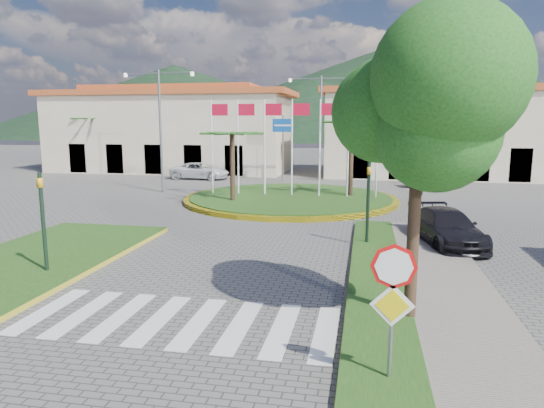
% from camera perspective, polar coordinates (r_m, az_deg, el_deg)
% --- Properties ---
extents(sidewalk_right, '(4.00, 28.00, 0.15)m').
position_cam_1_polar(sidewalk_right, '(9.66, 20.48, -19.64)').
color(sidewalk_right, gray).
rests_on(sidewalk_right, ground).
extents(verge_right, '(1.60, 28.00, 0.18)m').
position_cam_1_polar(verge_right, '(9.52, 12.92, -19.59)').
color(verge_right, '#1F4413').
rests_on(verge_right, ground).
extents(crosswalk, '(8.00, 3.00, 0.01)m').
position_cam_1_polar(crosswalk, '(12.15, -11.34, -13.28)').
color(crosswalk, silver).
rests_on(crosswalk, ground).
extents(roundabout_island, '(12.70, 12.70, 6.00)m').
position_cam_1_polar(roundabout_island, '(29.01, 2.17, 0.71)').
color(roundabout_island, yellow).
rests_on(roundabout_island, ground).
extents(stop_sign, '(0.80, 0.11, 2.65)m').
position_cam_1_polar(stop_sign, '(8.80, 14.01, -9.99)').
color(stop_sign, slate).
rests_on(stop_sign, ground).
extents(deciduous_tree, '(3.60, 3.60, 6.80)m').
position_cam_1_polar(deciduous_tree, '(11.38, 17.02, 11.63)').
color(deciduous_tree, black).
rests_on(deciduous_tree, ground).
extents(traffic_light_left, '(0.15, 0.18, 3.20)m').
position_cam_1_polar(traffic_light_left, '(16.23, -25.38, -1.07)').
color(traffic_light_left, black).
rests_on(traffic_light_left, ground).
extents(traffic_light_right, '(0.15, 0.18, 3.20)m').
position_cam_1_polar(traffic_light_right, '(18.52, 11.25, 0.92)').
color(traffic_light_right, black).
rests_on(traffic_light_right, ground).
extents(traffic_light_far, '(0.18, 0.15, 3.20)m').
position_cam_1_polar(traffic_light_far, '(32.64, 17.36, 4.40)').
color(traffic_light_far, black).
rests_on(traffic_light_far, ground).
extents(direction_sign_west, '(1.60, 0.14, 5.20)m').
position_cam_1_polar(direction_sign_west, '(37.84, 1.28, 7.92)').
color(direction_sign_west, slate).
rests_on(direction_sign_west, ground).
extents(direction_sign_east, '(1.60, 0.14, 5.20)m').
position_cam_1_polar(direction_sign_east, '(37.33, 8.94, 7.78)').
color(direction_sign_east, slate).
rests_on(direction_sign_east, ground).
extents(street_lamp_centre, '(4.80, 0.16, 8.00)m').
position_cam_1_polar(street_lamp_centre, '(36.47, 5.74, 9.32)').
color(street_lamp_centre, slate).
rests_on(street_lamp_centre, ground).
extents(street_lamp_west, '(4.80, 0.16, 8.00)m').
position_cam_1_polar(street_lamp_west, '(33.13, -13.00, 9.09)').
color(street_lamp_west, slate).
rests_on(street_lamp_west, ground).
extents(building_left, '(23.32, 9.54, 8.05)m').
position_cam_1_polar(building_left, '(47.98, -11.68, 8.55)').
color(building_left, '#C4B294').
rests_on(building_left, ground).
extents(building_right, '(19.08, 9.54, 8.05)m').
position_cam_1_polar(building_right, '(44.68, 18.39, 8.18)').
color(building_right, '#C4B294').
rests_on(building_right, ground).
extents(hill_far_west, '(140.00, 140.00, 22.00)m').
position_cam_1_polar(hill_far_west, '(158.03, -11.36, 11.80)').
color(hill_far_west, black).
rests_on(hill_far_west, ground).
extents(hill_far_mid, '(180.00, 180.00, 30.00)m').
position_cam_1_polar(hill_far_mid, '(166.97, 14.98, 12.92)').
color(hill_far_mid, black).
rests_on(hill_far_mid, ground).
extents(hill_near_back, '(110.00, 110.00, 16.00)m').
position_cam_1_polar(hill_near_back, '(137.11, 5.04, 11.05)').
color(hill_near_back, black).
rests_on(hill_near_back, ground).
extents(white_van, '(4.98, 2.52, 1.35)m').
position_cam_1_polar(white_van, '(40.50, -8.47, 3.88)').
color(white_van, silver).
rests_on(white_van, ground).
extents(car_dark_a, '(3.65, 2.00, 1.18)m').
position_cam_1_polar(car_dark_a, '(45.10, -5.02, 4.43)').
color(car_dark_a, black).
rests_on(car_dark_a, ground).
extents(car_dark_b, '(3.51, 1.95, 1.10)m').
position_cam_1_polar(car_dark_b, '(36.82, 17.83, 2.75)').
color(car_dark_b, black).
rests_on(car_dark_b, ground).
extents(car_side_right, '(2.91, 5.01, 1.36)m').
position_cam_1_polar(car_side_right, '(19.81, 19.84, -2.62)').
color(car_side_right, black).
rests_on(car_side_right, ground).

